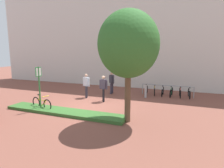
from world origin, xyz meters
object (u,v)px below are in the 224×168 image
at_px(bike_at_sign, 42,103).
at_px(bike_rack_cluster, 167,91).
at_px(person_shirt_white, 86,84).
at_px(tree_sidewalk, 128,45).
at_px(person_suited_navy, 112,81).
at_px(bollard_steel, 146,91).
at_px(person_suited_dark, 103,87).
at_px(parking_sign_post, 39,82).

distance_m(bike_at_sign, bike_rack_cluster, 8.79).
distance_m(bike_rack_cluster, person_shirt_white, 5.97).
xyz_separation_m(tree_sidewalk, bike_at_sign, (-5.17, 0.06, -3.26)).
bearing_deg(person_suited_navy, bollard_steel, -6.80).
height_order(bollard_steel, person_suited_dark, person_suited_dark).
relative_size(parking_sign_post, bike_rack_cluster, 0.66).
bearing_deg(person_shirt_white, bike_at_sign, -106.14).
bearing_deg(person_shirt_white, bike_rack_cluster, 26.33).
bearing_deg(person_suited_dark, bike_rack_cluster, 40.20).
height_order(bike_at_sign, bike_rack_cluster, bike_at_sign).
distance_m(tree_sidewalk, person_suited_navy, 6.68).
bearing_deg(bike_rack_cluster, tree_sidewalk, -100.63).
height_order(parking_sign_post, bollard_steel, parking_sign_post).
height_order(bike_at_sign, bollard_steel, bollard_steel).
height_order(parking_sign_post, person_suited_dark, parking_sign_post).
xyz_separation_m(bike_rack_cluster, person_suited_dark, (-3.75, -3.17, 0.64)).
relative_size(bike_at_sign, person_shirt_white, 0.96).
height_order(tree_sidewalk, person_shirt_white, tree_sidewalk).
distance_m(parking_sign_post, bike_at_sign, 1.27).
bearing_deg(bike_at_sign, bike_rack_cluster, 43.96).
xyz_separation_m(bike_rack_cluster, person_suited_navy, (-4.12, -0.78, 0.64)).
distance_m(parking_sign_post, bollard_steel, 7.21).
bearing_deg(person_suited_navy, person_suited_dark, -81.13).
xyz_separation_m(bike_at_sign, person_suited_dark, (2.58, 2.93, 0.63)).
bearing_deg(parking_sign_post, tree_sidewalk, 1.02).
xyz_separation_m(bike_at_sign, bollard_steel, (4.96, 4.99, 0.10)).
height_order(parking_sign_post, person_suited_navy, parking_sign_post).
height_order(bike_at_sign, person_suited_navy, person_suited_navy).
height_order(parking_sign_post, bike_at_sign, parking_sign_post).
height_order(bike_at_sign, person_suited_dark, person_suited_dark).
relative_size(bike_rack_cluster, bollard_steel, 4.18).
distance_m(tree_sidewalk, bike_rack_cluster, 7.07).
bearing_deg(person_suited_navy, bike_rack_cluster, 10.70).
distance_m(parking_sign_post, person_suited_dark, 4.04).
bearing_deg(bike_rack_cluster, bollard_steel, -140.91).
distance_m(bike_rack_cluster, person_suited_navy, 4.24).
bearing_deg(person_suited_navy, bike_at_sign, -112.52).
relative_size(tree_sidewalk, bike_at_sign, 3.12).
bearing_deg(person_suited_navy, person_shirt_white, -122.96).
distance_m(person_shirt_white, person_suited_navy, 2.21).
relative_size(tree_sidewalk, person_suited_dark, 3.00).
xyz_separation_m(bollard_steel, person_suited_navy, (-2.76, 0.33, 0.53)).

